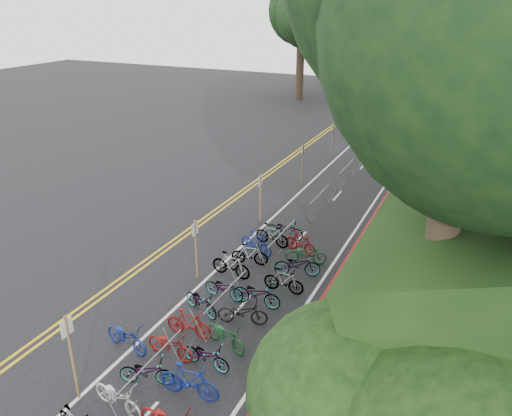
{
  "coord_description": "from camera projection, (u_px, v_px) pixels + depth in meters",
  "views": [
    {
      "loc": [
        10.08,
        -9.65,
        10.35
      ],
      "look_at": [
        1.0,
        9.66,
        1.3
      ],
      "focal_mm": 35.0,
      "sensor_mm": 36.0,
      "label": 1
    }
  ],
  "objects": [
    {
      "name": "signpost_near",
      "position": [
        71.0,
        353.0,
        13.38
      ],
      "size": [
        0.08,
        0.4,
        2.72
      ],
      "color": "brown",
      "rests_on": "ground"
    },
    {
      "name": "bike_rack_front",
      "position": [
        152.0,
        369.0,
        13.76
      ],
      "size": [
        1.16,
        2.93,
        1.2
      ],
      "color": "gray",
      "rests_on": "ground"
    },
    {
      "name": "bike_racks_rest",
      "position": [
        319.0,
        199.0,
        25.35
      ],
      "size": [
        1.14,
        23.0,
        1.17
      ],
      "color": "gray",
      "rests_on": "ground"
    },
    {
      "name": "signposts_rest",
      "position": [
        283.0,
        176.0,
        26.9
      ],
      "size": [
        0.08,
        18.4,
        2.5
      ],
      "color": "brown",
      "rests_on": "ground"
    },
    {
      "name": "ground",
      "position": [
        100.0,
        346.0,
        16.02
      ],
      "size": [
        120.0,
        120.0,
        0.0
      ],
      "primitive_type": "plane",
      "color": "black",
      "rests_on": "ground"
    },
    {
      "name": "bike_valet",
      "position": [
        231.0,
        303.0,
        17.45
      ],
      "size": [
        3.4,
        14.57,
        1.1
      ],
      "color": "slate",
      "rests_on": "ground"
    },
    {
      "name": "red_curb",
      "position": [
        366.0,
        231.0,
        23.77
      ],
      "size": [
        0.25,
        28.0,
        0.1
      ],
      "primitive_type": "cube",
      "color": "maroon",
      "rests_on": "ground"
    },
    {
      "name": "road_markings",
      "position": [
        253.0,
        228.0,
        24.19
      ],
      "size": [
        7.47,
        80.0,
        0.01
      ],
      "color": "gold",
      "rests_on": "ground"
    },
    {
      "name": "bike_front",
      "position": [
        127.0,
        336.0,
        15.74
      ],
      "size": [
        0.91,
        1.85,
        0.93
      ],
      "primitive_type": "imported",
      "rotation": [
        0.0,
        0.0,
        1.4
      ],
      "color": "navy",
      "rests_on": "ground"
    }
  ]
}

